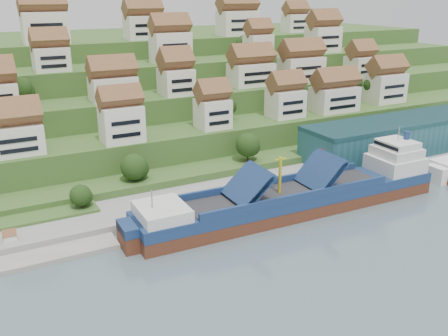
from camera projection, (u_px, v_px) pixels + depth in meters
ground at (280, 216)px, 109.79m from camera, size 300.00×300.00×0.00m
quay at (312, 176)px, 130.78m from camera, size 180.00×14.00×2.20m
hillside at (130, 91)px, 192.41m from camera, size 260.00×128.00×31.00m
hillside_village at (187, 69)px, 154.43m from camera, size 155.79×63.44×29.83m
hillside_trees at (158, 107)px, 136.88m from camera, size 143.86×62.98×30.60m
warehouse at (397, 136)px, 144.62m from camera, size 60.00×15.00×10.00m
flagpole at (319, 161)px, 123.86m from camera, size 1.28×0.16×8.00m
cargo_ship at (301, 198)px, 111.78m from camera, size 72.94×13.06×16.05m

